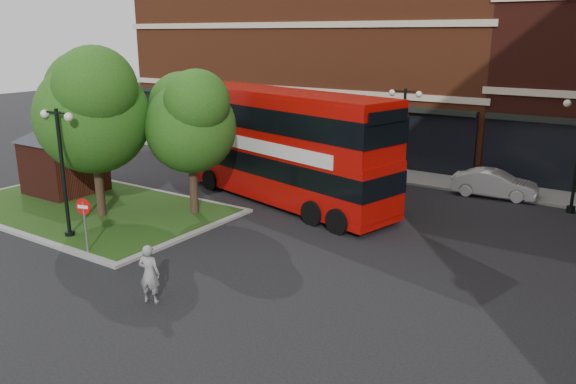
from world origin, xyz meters
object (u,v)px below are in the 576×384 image
Objects in this scene: woman at (149,274)px; car_silver at (284,155)px; bus at (283,139)px; car_white at (494,184)px.

woman is 0.39× the size of car_silver.
bus reaches higher than car_silver.
woman is 0.45× the size of car_white.
woman reaches higher than car_silver.
car_white is (8.00, 6.29, -2.31)m from bus.
bus reaches higher than car_white.
car_white is at bearing 52.35° from bus.
car_silver is at bearing 87.88° from car_white.
woman is at bearing -162.48° from car_silver.
woman reaches higher than car_white.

